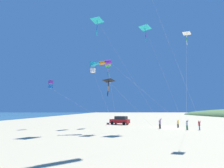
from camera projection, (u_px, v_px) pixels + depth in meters
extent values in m
plane|color=#C6B58C|center=(167.00, 127.00, 31.25)|extent=(600.00, 600.00, 0.00)
cube|color=red|center=(120.00, 121.00, 37.96)|extent=(4.66, 3.66, 0.84)
cube|color=black|center=(121.00, 118.00, 37.91)|extent=(3.04, 2.65, 0.68)
cylinder|color=black|center=(112.00, 123.00, 37.78)|extent=(0.69, 0.51, 0.66)
cylinder|color=black|center=(116.00, 123.00, 39.38)|extent=(0.69, 0.51, 0.66)
cylinder|color=black|center=(124.00, 124.00, 36.40)|extent=(0.69, 0.51, 0.66)
cylinder|color=black|center=(127.00, 123.00, 38.00)|extent=(0.69, 0.51, 0.66)
cube|color=red|center=(108.00, 124.00, 38.07)|extent=(0.60, 0.40, 0.36)
cube|color=white|center=(108.00, 123.00, 38.11)|extent=(0.62, 0.42, 0.06)
cube|color=#232328|center=(160.00, 126.00, 29.28)|extent=(0.29, 0.15, 0.73)
cylinder|color=#8E6B9E|center=(160.00, 122.00, 29.39)|extent=(0.34, 0.34, 0.60)
sphere|color=beige|center=(160.00, 120.00, 29.45)|extent=(0.23, 0.23, 0.23)
cylinder|color=#8E6B9E|center=(160.00, 120.00, 29.61)|extent=(0.37, 0.09, 0.46)
cylinder|color=#8E6B9E|center=(161.00, 120.00, 29.31)|extent=(0.37, 0.09, 0.46)
cube|color=#232328|center=(178.00, 126.00, 31.13)|extent=(0.24, 0.27, 0.62)
cylinder|color=gold|center=(178.00, 123.00, 31.22)|extent=(0.39, 0.39, 0.51)
sphere|color=beige|center=(178.00, 121.00, 31.27)|extent=(0.19, 0.19, 0.19)
cylinder|color=gold|center=(179.00, 121.00, 31.25)|extent=(0.24, 0.30, 0.39)
cylinder|color=gold|center=(178.00, 121.00, 31.10)|extent=(0.24, 0.30, 0.39)
cube|color=#335199|center=(200.00, 128.00, 27.29)|extent=(0.18, 0.27, 0.64)
cylinder|color=#B72833|center=(199.00, 124.00, 27.38)|extent=(0.35, 0.35, 0.53)
sphere|color=tan|center=(199.00, 122.00, 27.44)|extent=(0.20, 0.20, 0.20)
cylinder|color=#B72833|center=(200.00, 122.00, 27.29)|extent=(0.15, 0.33, 0.40)
cylinder|color=#B72833|center=(198.00, 122.00, 27.35)|extent=(0.15, 0.33, 0.40)
cube|color=#3D7F51|center=(187.00, 128.00, 27.41)|extent=(0.28, 0.17, 0.68)
cylinder|color=silver|center=(187.00, 124.00, 27.50)|extent=(0.35, 0.35, 0.56)
sphere|color=brown|center=(187.00, 121.00, 27.56)|extent=(0.21, 0.21, 0.21)
cylinder|color=silver|center=(187.00, 121.00, 27.73)|extent=(0.35, 0.13, 0.42)
cylinder|color=silver|center=(188.00, 121.00, 27.45)|extent=(0.35, 0.13, 0.42)
pyramid|color=#1EB7C6|center=(97.00, 20.00, 31.86)|extent=(2.47, 2.13, 0.73)
cylinder|color=black|center=(97.00, 21.00, 31.80)|extent=(0.79, 1.59, 0.71)
cylinder|color=#1EB7C6|center=(97.00, 23.00, 31.69)|extent=(0.25, 0.25, 0.95)
cylinder|color=blue|center=(97.00, 28.00, 31.54)|extent=(0.28, 0.22, 0.95)
cylinder|color=#1EB7C6|center=(97.00, 33.00, 31.43)|extent=(0.23, 0.25, 0.95)
cylinder|color=white|center=(128.00, 72.00, 30.00)|extent=(11.47, 0.36, 19.91)
pyramid|color=white|center=(186.00, 33.00, 20.05)|extent=(1.22, 1.04, 0.23)
cylinder|color=black|center=(187.00, 33.00, 20.03)|extent=(0.39, 0.86, 0.17)
cylinder|color=white|center=(187.00, 36.00, 19.98)|extent=(0.14, 0.12, 0.47)
cylinder|color=green|center=(187.00, 39.00, 19.87)|extent=(0.15, 0.14, 0.48)
cylinder|color=white|center=(187.00, 43.00, 19.78)|extent=(0.11, 0.12, 0.47)
cylinder|color=white|center=(187.00, 90.00, 24.54)|extent=(3.93, 11.12, 12.16)
cube|color=#1EB7C6|center=(93.00, 64.00, 34.45)|extent=(1.13, 1.13, 0.84)
cube|color=white|center=(93.00, 70.00, 34.24)|extent=(1.13, 1.13, 0.84)
cylinder|color=black|center=(93.00, 66.00, 33.79)|extent=(0.02, 0.02, 2.18)
cylinder|color=black|center=(96.00, 67.00, 34.52)|extent=(0.02, 0.02, 2.18)
cylinder|color=black|center=(90.00, 67.00, 34.17)|extent=(0.02, 0.02, 2.18)
cylinder|color=black|center=(92.00, 68.00, 34.90)|extent=(0.02, 0.02, 2.18)
cylinder|color=white|center=(104.00, 99.00, 35.30)|extent=(4.34, 4.05, 10.82)
cylinder|color=purple|center=(108.00, 62.00, 28.78)|extent=(1.28, 1.02, 0.94)
cylinder|color=orange|center=(102.00, 63.00, 28.52)|extent=(1.19, 0.81, 0.73)
cylinder|color=#1EB7C6|center=(96.00, 63.00, 28.27)|extent=(1.11, 0.59, 0.52)
cylinder|color=white|center=(149.00, 96.00, 28.51)|extent=(12.98, 1.14, 11.18)
cube|color=purple|center=(51.00, 82.00, 32.47)|extent=(0.83, 0.83, 0.59)
cube|color=blue|center=(50.00, 87.00, 32.32)|extent=(0.83, 0.83, 0.59)
cylinder|color=black|center=(50.00, 84.00, 31.99)|extent=(0.02, 0.02, 1.53)
cylinder|color=black|center=(53.00, 84.00, 32.41)|extent=(0.02, 0.02, 1.53)
cylinder|color=black|center=(48.00, 84.00, 32.39)|extent=(0.02, 0.02, 1.53)
cylinder|color=black|center=(51.00, 85.00, 32.81)|extent=(0.02, 0.02, 1.53)
cylinder|color=white|center=(83.00, 108.00, 34.12)|extent=(11.86, 4.99, 7.35)
pyramid|color=green|center=(108.00, 65.00, 36.87)|extent=(1.81, 2.02, 0.87)
cylinder|color=black|center=(108.00, 65.00, 36.82)|extent=(1.06, 0.70, 1.00)
cylinder|color=green|center=(108.00, 67.00, 36.73)|extent=(0.19, 0.19, 0.79)
cylinder|color=#EF4C93|center=(108.00, 70.00, 36.58)|extent=(0.22, 0.22, 0.80)
cylinder|color=green|center=(108.00, 74.00, 36.39)|extent=(0.21, 0.25, 0.80)
cylinder|color=white|center=(112.00, 96.00, 38.78)|extent=(1.97, 6.09, 12.96)
pyramid|color=black|center=(109.00, 80.00, 25.59)|extent=(1.99, 1.74, 0.52)
cylinder|color=black|center=(109.00, 81.00, 25.55)|extent=(0.68, 1.29, 0.48)
cylinder|color=black|center=(108.00, 84.00, 25.49)|extent=(0.22, 0.17, 0.76)
cylinder|color=orange|center=(108.00, 88.00, 25.41)|extent=(0.20, 0.21, 0.76)
cylinder|color=black|center=(108.00, 93.00, 25.35)|extent=(0.25, 0.24, 0.77)
cylinder|color=white|center=(133.00, 106.00, 26.73)|extent=(7.67, 3.68, 7.55)
pyramid|color=#1EB7C6|center=(145.00, 27.00, 32.47)|extent=(2.33, 1.82, 0.70)
cylinder|color=black|center=(145.00, 28.00, 32.41)|extent=(0.47, 1.68, 0.68)
cylinder|color=#1EB7C6|center=(145.00, 30.00, 32.29)|extent=(0.29, 0.27, 0.94)
cylinder|color=purple|center=(146.00, 35.00, 32.16)|extent=(0.22, 0.29, 0.94)
cylinder|color=#1EB7C6|center=(146.00, 40.00, 32.03)|extent=(0.31, 0.28, 0.94)
cylinder|color=white|center=(164.00, 74.00, 29.61)|extent=(5.49, 2.60, 18.83)
cylinder|color=white|center=(176.00, 61.00, 24.62)|extent=(8.94, 4.75, 20.69)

